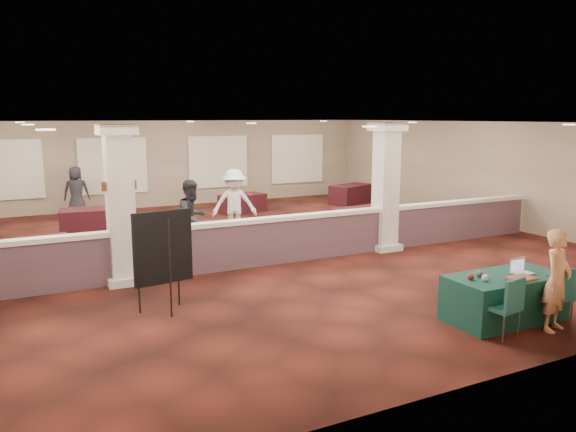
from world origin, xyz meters
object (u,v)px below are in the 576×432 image
far_table_back_left (97,222)px  attendee_d (76,192)px  attendee_b (234,204)px  conf_chair_main (558,291)px  far_table_back_right (351,194)px  woman (557,280)px  far_table_front_left (31,254)px  attendee_c (387,198)px  far_table_front_right (364,221)px  far_table_back_center (243,203)px  far_table_front_center (192,240)px  near_table (505,297)px  conf_chair_side (506,302)px  easel_board (163,249)px  attendee_a (193,218)px

far_table_back_left → attendee_d: bearing=92.1°
attendee_b → conf_chair_main: bearing=-60.0°
attendee_d → far_table_back_right: bearing=-177.4°
woman → far_table_front_left: bearing=115.4°
woman → far_table_front_left: (-7.21, 7.71, -0.47)m
far_table_back_left → far_table_back_right: bearing=10.7°
far_table_front_left → attendee_c: (10.64, 1.26, 0.40)m
far_table_front_right → far_table_back_center: bearing=108.6°
far_table_front_center → far_table_back_center: (3.42, 5.06, -0.03)m
near_table → attendee_b: attendee_b is taller
far_table_front_left → far_table_back_left: bearing=58.0°
conf_chair_side → attendee_c: 9.89m
far_table_back_left → near_table: bearing=-63.3°
far_table_front_left → attendee_d: bearing=75.1°
conf_chair_side → far_table_front_center: size_ratio=0.56×
far_table_front_right → far_table_back_center: far_table_front_right is taller
conf_chair_main → far_table_front_right: conf_chair_main is taller
far_table_front_center → far_table_front_right: far_table_front_right is taller
woman → far_table_front_center: size_ratio=0.95×
easel_board → far_table_back_right: size_ratio=0.99×
far_table_front_center → far_table_back_right: 9.44m
far_table_front_right → far_table_back_right: 5.79m
easel_board → attendee_a: attendee_a is taller
conf_chair_main → far_table_front_left: bearing=151.6°
far_table_back_right → attendee_a: attendee_a is taller
near_table → far_table_front_center: bearing=116.3°
attendee_c → attendee_d: bearing=86.8°
near_table → far_table_front_right: (1.88, 6.80, 0.00)m
easel_board → woman: 6.41m
conf_chair_side → attendee_b: (-0.99, 8.66, 0.39)m
near_table → attendee_b: (-1.62, 8.07, 0.58)m
far_table_back_center → attendee_c: size_ratio=1.08×
far_table_back_right → attendee_d: bearing=170.5°
conf_chair_side → near_table: bearing=33.6°
near_table → far_table_back_right: bearing=69.0°
woman → attendee_a: (-3.59, 7.40, 0.11)m
easel_board → near_table: bearing=-38.8°
attendee_b → near_table: bearing=-62.6°
attendee_d → attendee_c: bearing=161.7°
far_table_back_left → far_table_back_center: far_table_back_left is taller
conf_chair_side → far_table_front_left: size_ratio=0.57×
conf_chair_side → attendee_c: (4.39, 8.86, 0.17)m
attendee_b → easel_board: bearing=-106.8°
near_table → far_table_back_center: 11.86m
attendee_a → attendee_c: 7.19m
woman → attendee_b: 8.98m
far_table_front_center → attendee_d: attendee_d is taller
conf_chair_main → attendee_c: 9.43m
far_table_front_right → attendee_c: bearing=38.1°
far_table_front_left → woman: bearing=-46.9°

